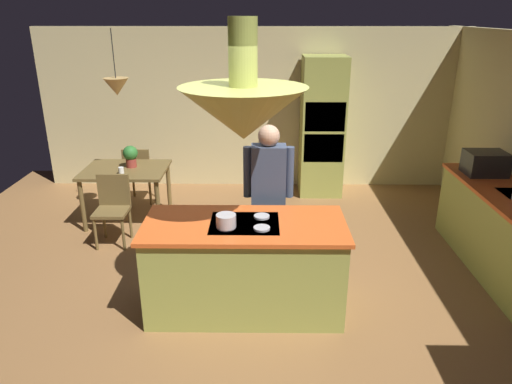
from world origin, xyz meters
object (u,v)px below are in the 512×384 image
oven_tower (322,127)px  cup_on_table (121,171)px  chair_by_back_wall (139,171)px  person_at_island (268,191)px  cooking_pot_on_cooktop (226,221)px  chair_facing_island (113,205)px  dining_table (126,175)px  kitchen_island (245,266)px  potted_plant_on_table (131,155)px  microwave_on_counter (485,163)px

oven_tower → cup_on_table: size_ratio=23.91×
chair_by_back_wall → cup_on_table: (0.01, -0.88, 0.30)m
person_at_island → cooking_pot_on_cooktop: bearing=-115.0°
oven_tower → chair_facing_island: size_ratio=2.47×
dining_table → cup_on_table: bearing=-86.9°
kitchen_island → cup_on_table: (-1.69, 1.88, 0.34)m
cup_on_table → potted_plant_on_table: bearing=78.9°
chair_by_back_wall → potted_plant_on_table: 0.73m
chair_facing_island → kitchen_island: bearing=-40.2°
microwave_on_counter → cooking_pot_on_cooktop: size_ratio=2.56×
cooking_pot_on_cooktop → kitchen_island: bearing=39.1°
dining_table → chair_by_back_wall: chair_by_back_wall is taller
cup_on_table → microwave_on_counter: bearing=-5.5°
dining_table → microwave_on_counter: bearing=-8.2°
person_at_island → microwave_on_counter: (2.61, 0.74, 0.09)m
potted_plant_on_table → cooking_pot_on_cooktop: same height
chair_by_back_wall → microwave_on_counter: size_ratio=1.89×
dining_table → chair_by_back_wall: size_ratio=1.28×
person_at_island → microwave_on_counter: person_at_island is taller
person_at_island → chair_facing_island: bearing=159.2°
potted_plant_on_table → microwave_on_counter: bearing=-9.3°
kitchen_island → dining_table: bearing=129.0°
dining_table → kitchen_island: bearing=-51.0°
kitchen_island → oven_tower: oven_tower is taller
dining_table → microwave_on_counter: 4.60m
kitchen_island → chair_facing_island: (-1.70, 1.44, 0.04)m
kitchen_island → chair_by_back_wall: kitchen_island is taller
person_at_island → potted_plant_on_table: 2.37m
person_at_island → microwave_on_counter: 2.71m
potted_plant_on_table → person_at_island: bearing=-38.3°
potted_plant_on_table → cooking_pot_on_cooktop: bearing=-57.5°
person_at_island → potted_plant_on_table: (-1.86, 1.47, -0.04)m
chair_facing_island → chair_by_back_wall: size_ratio=1.00×
oven_tower → person_at_island: size_ratio=1.28×
cup_on_table → cooking_pot_on_cooktop: size_ratio=0.50×
chair_by_back_wall → cup_on_table: size_ratio=9.67×
chair_facing_island → chair_by_back_wall: same height
person_at_island → chair_facing_island: (-1.93, 0.73, -0.47)m
chair_by_back_wall → chair_facing_island: bearing=90.0°
cooking_pot_on_cooktop → potted_plant_on_table: bearing=122.5°
dining_table → microwave_on_counter: microwave_on_counter is taller
cup_on_table → microwave_on_counter: 4.56m
oven_tower → potted_plant_on_table: (-2.73, -1.07, -0.15)m
chair_facing_island → microwave_on_counter: size_ratio=1.89×
person_at_island → chair_facing_island: 2.12m
oven_tower → cooking_pot_on_cooktop: 3.60m
kitchen_island → microwave_on_counter: size_ratio=4.13×
person_at_island → chair_by_back_wall: (-1.93, 2.06, -0.47)m
chair_facing_island → cooking_pot_on_cooktop: bearing=-45.5°
dining_table → potted_plant_on_table: 0.29m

